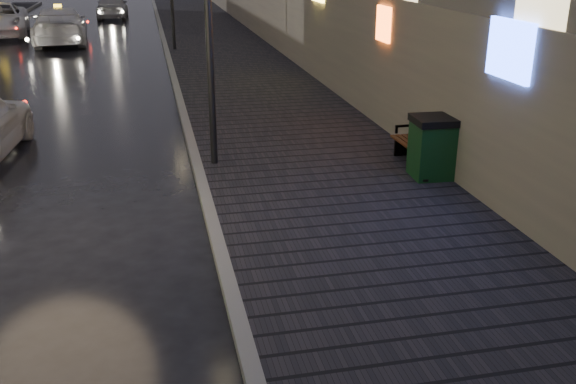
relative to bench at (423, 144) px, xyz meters
name	(u,v)px	position (x,y,z in m)	size (l,w,h in m)	color
ground	(110,348)	(-5.92, -4.95, -0.58)	(120.00, 120.00, 0.00)	black
sidewalk	(225,53)	(-2.02, 16.05, -0.51)	(4.60, 58.00, 0.15)	black
curb	(168,54)	(-4.42, 16.05, -0.51)	(0.20, 58.00, 0.15)	slate
bench	(423,144)	(0.00, 0.00, 0.00)	(0.61, 1.71, 0.87)	black
trash_bin	(432,147)	(-0.12, -0.67, 0.16)	(0.80, 0.80, 1.17)	black
taxi_mid	(60,26)	(-9.12, 20.75, 0.25)	(2.34, 5.76, 1.67)	silver
car_far	(112,6)	(-7.19, 32.06, 0.17)	(1.79, 4.44, 1.51)	#A1A1A9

